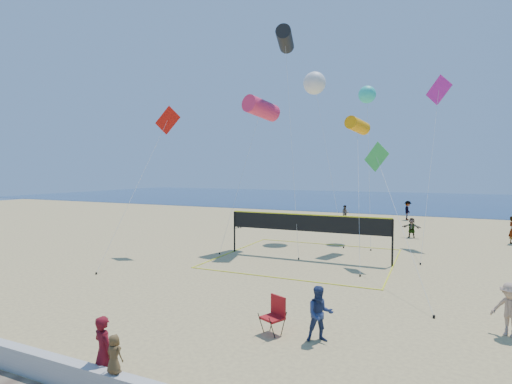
% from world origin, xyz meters
% --- Properties ---
extents(ground, '(120.00, 120.00, 0.00)m').
position_xyz_m(ground, '(0.00, 0.00, 0.00)').
color(ground, tan).
rests_on(ground, ground).
extents(ocean, '(140.00, 50.00, 0.03)m').
position_xyz_m(ocean, '(0.00, 62.00, 0.01)').
color(ocean, navy).
rests_on(ocean, ground).
extents(woman, '(0.68, 0.54, 1.64)m').
position_xyz_m(woman, '(-0.74, -2.70, 0.82)').
color(woman, maroon).
rests_on(woman, ground).
extents(toddler, '(0.41, 0.27, 0.83)m').
position_xyz_m(toddler, '(-0.15, -2.98, 1.01)').
color(toddler, brown).
rests_on(toddler, seawall).
extents(bystander_a, '(0.96, 0.89, 1.59)m').
position_xyz_m(bystander_a, '(2.98, 1.72, 0.80)').
color(bystander_a, navy).
rests_on(bystander_a, ground).
extents(bystander_b, '(1.18, 0.97, 1.58)m').
position_xyz_m(bystander_b, '(7.96, 4.42, 0.79)').
color(bystander_b, tan).
rests_on(bystander_b, ground).
extents(far_person_0, '(0.90, 0.77, 1.44)m').
position_xyz_m(far_person_0, '(-9.56, 21.15, 0.72)').
color(far_person_0, gray).
rests_on(far_person_0, ground).
extents(far_person_1, '(1.39, 0.60, 1.45)m').
position_xyz_m(far_person_1, '(4.22, 21.85, 0.73)').
color(far_person_1, gray).
rests_on(far_person_1, ground).
extents(far_person_3, '(0.85, 0.73, 1.53)m').
position_xyz_m(far_person_3, '(-2.31, 29.71, 0.76)').
color(far_person_3, gray).
rests_on(far_person_3, ground).
extents(far_person_4, '(0.84, 1.30, 1.91)m').
position_xyz_m(far_person_4, '(3.20, 32.98, 0.96)').
color(far_person_4, gray).
rests_on(far_person_4, ground).
extents(camp_chair, '(0.77, 0.88, 1.24)m').
position_xyz_m(camp_chair, '(1.61, 1.70, 0.63)').
color(camp_chair, maroon).
rests_on(camp_chair, ground).
extents(volleyball_net, '(9.34, 9.19, 2.48)m').
position_xyz_m(volleyball_net, '(-0.65, 12.03, 1.70)').
color(volleyball_net, black).
rests_on(volleyball_net, ground).
extents(kite_0, '(2.14, 4.74, 9.58)m').
position_xyz_m(kite_0, '(-4.40, 14.20, 8.84)').
color(kite_0, '#E42855').
rests_on(kite_0, ground).
extents(kite_1, '(3.02, 4.93, 13.93)m').
position_xyz_m(kite_1, '(-3.17, 15.16, 13.28)').
color(kite_1, black).
rests_on(kite_1, ground).
extents(kite_2, '(2.13, 7.61, 8.19)m').
position_xyz_m(kite_2, '(1.35, 15.83, 7.65)').
color(kite_2, orange).
rests_on(kite_2, ground).
extents(kite_3, '(1.71, 6.08, 8.75)m').
position_xyz_m(kite_3, '(-8.85, 10.13, 7.50)').
color(kite_3, red).
rests_on(kite_3, ground).
extents(kite_4, '(3.66, 7.70, 6.39)m').
position_xyz_m(kite_4, '(3.17, 11.86, 5.27)').
color(kite_4, green).
rests_on(kite_4, ground).
extents(kite_5, '(1.65, 8.07, 11.27)m').
position_xyz_m(kite_5, '(5.80, 20.09, 9.82)').
color(kite_5, '#BD1D99').
rests_on(kite_5, ground).
extents(kite_6, '(3.83, 4.02, 11.99)m').
position_xyz_m(kite_6, '(-2.32, 18.94, 11.18)').
color(kite_6, white).
rests_on(kite_6, ground).
extents(kite_7, '(1.93, 5.55, 10.98)m').
position_xyz_m(kite_7, '(1.15, 20.44, 10.35)').
color(kite_7, '#2ED2BD').
rests_on(kite_7, ground).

